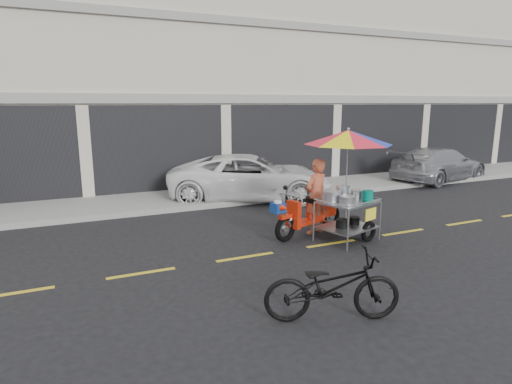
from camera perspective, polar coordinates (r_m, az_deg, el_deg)
name	(u,v)px	position (r m, az deg, el deg)	size (l,w,h in m)	color
ground	(331,244)	(9.39, 9.97, -6.80)	(90.00, 90.00, 0.00)	black
sidewalk	(237,192)	(14.10, -2.58, -0.04)	(45.00, 3.00, 0.15)	gray
shophouse_block	(253,74)	(19.62, -0.44, 15.52)	(36.00, 8.11, 10.40)	beige
centerline	(331,243)	(9.39, 9.97, -6.78)	(42.00, 0.10, 0.01)	gold
white_pickup	(251,177)	(13.31, -0.74, 2.00)	(2.32, 5.03, 1.40)	white
silver_pickup	(439,164)	(17.91, 23.21, 3.42)	(1.82, 4.49, 1.30)	#9EA0A6
near_bicycle	(332,286)	(6.10, 10.12, -12.30)	(0.66, 1.89, 0.99)	black
food_vendor_rig	(336,169)	(9.50, 10.56, 3.01)	(2.83, 2.34, 2.47)	black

